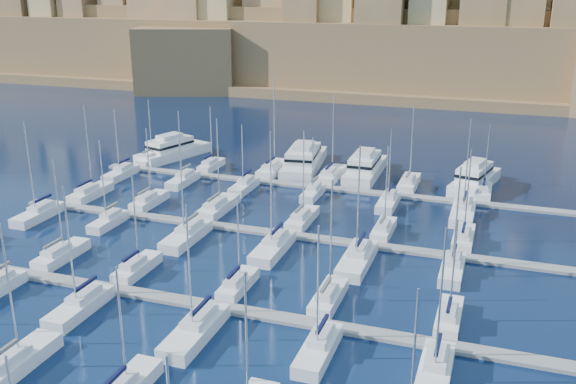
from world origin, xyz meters
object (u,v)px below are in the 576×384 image
at_px(sailboat_2, 16,363).
at_px(motor_yacht_b, 304,159).
at_px(motor_yacht_a, 172,150).
at_px(motor_yacht_d, 475,178).
at_px(motor_yacht_c, 365,167).

relative_size(sailboat_2, motor_yacht_b, 0.71).
bearing_deg(motor_yacht_a, motor_yacht_d, -0.45).
bearing_deg(sailboat_2, motor_yacht_d, 62.65).
relative_size(motor_yacht_a, motor_yacht_d, 1.06).
xyz_separation_m(motor_yacht_a, motor_yacht_d, (58.00, -0.46, 0.00)).
relative_size(motor_yacht_a, motor_yacht_b, 0.85).
bearing_deg(motor_yacht_c, motor_yacht_b, 173.79).
bearing_deg(motor_yacht_c, sailboat_2, -103.47).
bearing_deg(motor_yacht_d, motor_yacht_c, 178.01).
relative_size(motor_yacht_b, motor_yacht_d, 1.25).
xyz_separation_m(motor_yacht_a, motor_yacht_b, (26.95, 1.51, 0.00)).
relative_size(motor_yacht_b, motor_yacht_c, 1.19).
bearing_deg(motor_yacht_a, sailboat_2, -72.37).
bearing_deg(motor_yacht_b, sailboat_2, -93.85).
xyz_separation_m(sailboat_2, motor_yacht_d, (35.84, 69.27, 0.98)).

